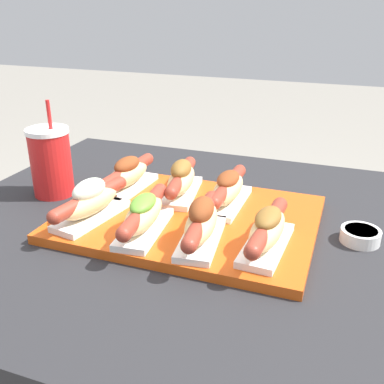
% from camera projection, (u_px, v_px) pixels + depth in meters
% --- Properties ---
extents(patio_table, '(1.06, 0.84, 0.73)m').
position_uv_depth(patio_table, '(206.00, 371.00, 0.99)').
color(patio_table, '#232326').
rests_on(patio_table, ground_plane).
extents(serving_tray, '(0.47, 0.35, 0.02)m').
position_uv_depth(serving_tray, '(188.00, 220.00, 0.85)').
color(serving_tray, '#CC4C14').
rests_on(serving_tray, patio_table).
extents(hot_dog_0, '(0.09, 0.20, 0.08)m').
position_uv_depth(hot_dog_0, '(90.00, 201.00, 0.82)').
color(hot_dog_0, white).
rests_on(hot_dog_0, serving_tray).
extents(hot_dog_1, '(0.08, 0.20, 0.07)m').
position_uv_depth(hot_dog_1, '(143.00, 215.00, 0.78)').
color(hot_dog_1, white).
rests_on(hot_dog_1, serving_tray).
extents(hot_dog_2, '(0.08, 0.20, 0.08)m').
position_uv_depth(hot_dog_2, '(201.00, 223.00, 0.75)').
color(hot_dog_2, white).
rests_on(hot_dog_2, serving_tray).
extents(hot_dog_3, '(0.07, 0.20, 0.07)m').
position_uv_depth(hot_dog_3, '(267.00, 230.00, 0.73)').
color(hot_dog_3, white).
rests_on(hot_dog_3, serving_tray).
extents(hot_dog_4, '(0.07, 0.20, 0.07)m').
position_uv_depth(hot_dog_4, '(128.00, 175.00, 0.95)').
color(hot_dog_4, white).
rests_on(hot_dog_4, serving_tray).
extents(hot_dog_5, '(0.08, 0.20, 0.07)m').
position_uv_depth(hot_dog_5, '(181.00, 179.00, 0.92)').
color(hot_dog_5, white).
rests_on(hot_dog_5, serving_tray).
extents(hot_dog_6, '(0.06, 0.20, 0.07)m').
position_uv_depth(hot_dog_6, '(228.00, 189.00, 0.88)').
color(hot_dog_6, white).
rests_on(hot_dog_6, serving_tray).
extents(sauce_bowl, '(0.07, 0.07, 0.02)m').
position_uv_depth(sauce_bowl, '(360.00, 235.00, 0.79)').
color(sauce_bowl, white).
rests_on(sauce_bowl, patio_table).
extents(drink_cup, '(0.09, 0.09, 0.21)m').
position_uv_depth(drink_cup, '(51.00, 162.00, 0.96)').
color(drink_cup, red).
rests_on(drink_cup, patio_table).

